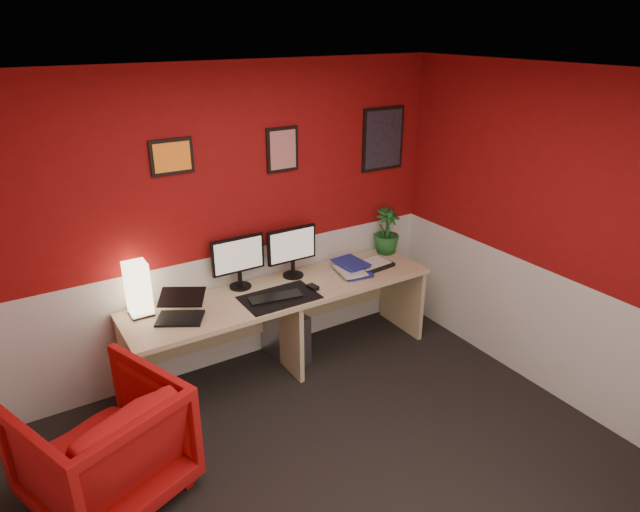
{
  "coord_description": "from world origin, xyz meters",
  "views": [
    {
      "loc": [
        -1.53,
        -2.24,
        2.76
      ],
      "look_at": [
        0.6,
        1.21,
        1.05
      ],
      "focal_mm": 31.36,
      "sensor_mm": 36.0,
      "label": 1
    }
  ],
  "objects": [
    {
      "name": "art_right",
      "position": [
        1.59,
        1.74,
        1.78
      ],
      "size": [
        0.44,
        0.02,
        0.56
      ],
      "primitive_type": "cube",
      "color": "black",
      "rests_on": "wall_back"
    },
    {
      "name": "desk_mat",
      "position": [
        0.28,
        1.29,
        0.73
      ],
      "size": [
        0.6,
        0.38,
        0.01
      ],
      "primitive_type": "cube",
      "color": "black",
      "rests_on": "desk"
    },
    {
      "name": "book_top",
      "position": [
        0.95,
        1.43,
        0.79
      ],
      "size": [
        0.25,
        0.32,
        0.03
      ],
      "primitive_type": "imported",
      "rotation": [
        0.0,
        0.0,
        0.07
      ],
      "color": "navy",
      "rests_on": "book_middle"
    },
    {
      "name": "pc_tower",
      "position": [
        0.44,
        1.52,
        0.23
      ],
      "size": [
        0.28,
        0.48,
        0.45
      ],
      "primitive_type": "cube",
      "rotation": [
        0.0,
        0.0,
        0.18
      ],
      "color": "#99999E",
      "rests_on": "ground"
    },
    {
      "name": "book_bottom",
      "position": [
        0.93,
        1.39,
        0.75
      ],
      "size": [
        0.29,
        0.36,
        0.03
      ],
      "primitive_type": "imported",
      "rotation": [
        0.0,
        0.0,
        -0.17
      ],
      "color": "navy",
      "rests_on": "desk"
    },
    {
      "name": "wall_right",
      "position": [
        2.0,
        0.0,
        1.25
      ],
      "size": [
        0.01,
        3.5,
        2.5
      ],
      "primitive_type": "cube",
      "color": "maroon",
      "rests_on": "ground"
    },
    {
      "name": "laptop",
      "position": [
        -0.51,
        1.37,
        0.84
      ],
      "size": [
        0.4,
        0.37,
        0.22
      ],
      "primitive_type": "cube",
      "rotation": [
        0.0,
        0.0,
        -0.53
      ],
      "color": "black",
      "rests_on": "desk"
    },
    {
      "name": "shoji_lamp",
      "position": [
        -0.73,
        1.6,
        0.93
      ],
      "size": [
        0.16,
        0.16,
        0.4
      ],
      "primitive_type": "cube",
      "color": "#FFE5B2",
      "rests_on": "desk"
    },
    {
      "name": "wainscot_back",
      "position": [
        0.0,
        1.75,
        0.5
      ],
      "size": [
        4.0,
        0.01,
        1.0
      ],
      "primitive_type": "cube",
      "color": "silver",
      "rests_on": "ground"
    },
    {
      "name": "wainscot_right",
      "position": [
        2.0,
        0.0,
        0.5
      ],
      "size": [
        0.01,
        3.5,
        1.0
      ],
      "primitive_type": "cube",
      "color": "silver",
      "rests_on": "ground"
    },
    {
      "name": "art_center",
      "position": [
        0.57,
        1.74,
        1.8
      ],
      "size": [
        0.28,
        0.02,
        0.36
      ],
      "primitive_type": "cube",
      "color": "red",
      "rests_on": "wall_back"
    },
    {
      "name": "ceiling",
      "position": [
        0.0,
        0.0,
        2.5
      ],
      "size": [
        4.0,
        3.5,
        0.01
      ],
      "primitive_type": "cube",
      "color": "white",
      "rests_on": "ground"
    },
    {
      "name": "wall_back",
      "position": [
        0.0,
        1.75,
        1.25
      ],
      "size": [
        4.0,
        0.01,
        2.5
      ],
      "primitive_type": "cube",
      "color": "maroon",
      "rests_on": "ground"
    },
    {
      "name": "ground",
      "position": [
        0.0,
        0.0,
        0.0
      ],
      "size": [
        4.0,
        3.5,
        0.01
      ],
      "primitive_type": "cube",
      "color": "black",
      "rests_on": "ground"
    },
    {
      "name": "keyboard",
      "position": [
        0.24,
        1.29,
        0.74
      ],
      "size": [
        0.44,
        0.21,
        0.02
      ],
      "primitive_type": "cube",
      "rotation": [
        0.0,
        0.0,
        -0.16
      ],
      "color": "black",
      "rests_on": "desk_mat"
    },
    {
      "name": "armchair",
      "position": [
        -1.25,
        0.73,
        0.39
      ],
      "size": [
        1.09,
        1.11,
        0.78
      ],
      "primitive_type": "imported",
      "rotation": [
        0.0,
        0.0,
        3.51
      ],
      "color": "#B31110",
      "rests_on": "ground"
    },
    {
      "name": "mouse",
      "position": [
        0.58,
        1.28,
        0.75
      ],
      "size": [
        0.07,
        0.11,
        0.03
      ],
      "primitive_type": "cube",
      "rotation": [
        0.0,
        0.0,
        0.12
      ],
      "color": "black",
      "rests_on": "desk_mat"
    },
    {
      "name": "zen_tray",
      "position": [
        1.26,
        1.4,
        0.74
      ],
      "size": [
        0.37,
        0.29,
        0.03
      ],
      "primitive_type": "cube",
      "rotation": [
        0.0,
        0.0,
        0.11
      ],
      "color": "black",
      "rests_on": "desk"
    },
    {
      "name": "art_left",
      "position": [
        -0.34,
        1.74,
        1.85
      ],
      "size": [
        0.32,
        0.02,
        0.26
      ],
      "primitive_type": "cube",
      "color": "orange",
      "rests_on": "wall_back"
    },
    {
      "name": "book_middle",
      "position": [
        0.9,
        1.38,
        0.77
      ],
      "size": [
        0.26,
        0.32,
        0.02
      ],
      "primitive_type": "imported",
      "rotation": [
        0.0,
        0.0,
        -0.18
      ],
      "color": "silver",
      "rests_on": "book_bottom"
    },
    {
      "name": "monitor_left",
      "position": [
        0.09,
        1.63,
        1.02
      ],
      "size": [
        0.45,
        0.06,
        0.58
      ],
      "primitive_type": "cube",
      "color": "black",
      "rests_on": "desk"
    },
    {
      "name": "potted_plant",
      "position": [
        1.57,
        1.6,
        0.95
      ],
      "size": [
        0.25,
        0.25,
        0.43
      ],
      "primitive_type": "imported",
      "rotation": [
        0.0,
        0.0,
        0.05
      ],
      "color": "#19591E",
      "rests_on": "desk"
    },
    {
      "name": "monitor_right",
      "position": [
        0.57,
        1.59,
        1.02
      ],
      "size": [
        0.45,
        0.06,
        0.58
      ],
      "primitive_type": "cube",
      "color": "black",
      "rests_on": "desk"
    },
    {
      "name": "desk",
      "position": [
        0.37,
        1.41,
        0.36
      ],
      "size": [
        2.6,
        0.65,
        0.73
      ],
      "primitive_type": "cube",
      "color": "tan",
      "rests_on": "ground"
    }
  ]
}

